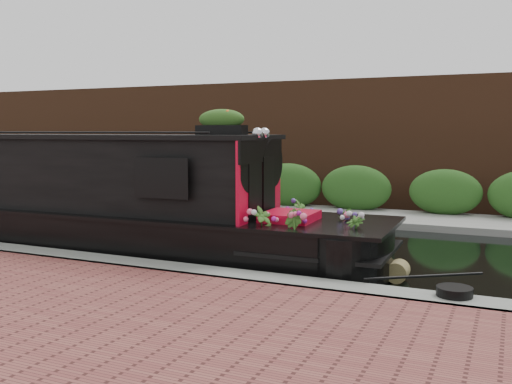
% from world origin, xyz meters
% --- Properties ---
extents(ground, '(80.00, 80.00, 0.00)m').
position_xyz_m(ground, '(0.00, 0.00, 0.00)').
color(ground, black).
rests_on(ground, ground).
extents(near_bank_coping, '(40.00, 0.60, 0.50)m').
position_xyz_m(near_bank_coping, '(0.00, -3.30, 0.00)').
color(near_bank_coping, slate).
rests_on(near_bank_coping, ground).
extents(far_bank_path, '(40.00, 2.40, 0.34)m').
position_xyz_m(far_bank_path, '(0.00, 4.20, 0.00)').
color(far_bank_path, gray).
rests_on(far_bank_path, ground).
extents(far_hedge, '(40.00, 1.10, 2.80)m').
position_xyz_m(far_hedge, '(0.00, 5.10, 0.00)').
color(far_hedge, '#28551C').
rests_on(far_hedge, ground).
extents(far_brick_wall, '(40.00, 1.00, 8.00)m').
position_xyz_m(far_brick_wall, '(0.00, 7.20, 0.00)').
color(far_brick_wall, '#532F1C').
rests_on(far_brick_wall, ground).
extents(narrowboat, '(12.77, 2.53, 3.00)m').
position_xyz_m(narrowboat, '(-2.23, -1.79, 0.89)').
color(narrowboat, black).
rests_on(narrowboat, ground).
extents(rope_fender, '(0.33, 0.37, 0.33)m').
position_xyz_m(rope_fender, '(4.54, -1.79, 0.17)').
color(rope_fender, olive).
rests_on(rope_fender, ground).
extents(coiled_mooring_rope, '(0.46, 0.46, 0.12)m').
position_xyz_m(coiled_mooring_rope, '(5.51, -3.16, 0.31)').
color(coiled_mooring_rope, black).
rests_on(coiled_mooring_rope, near_bank_coping).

